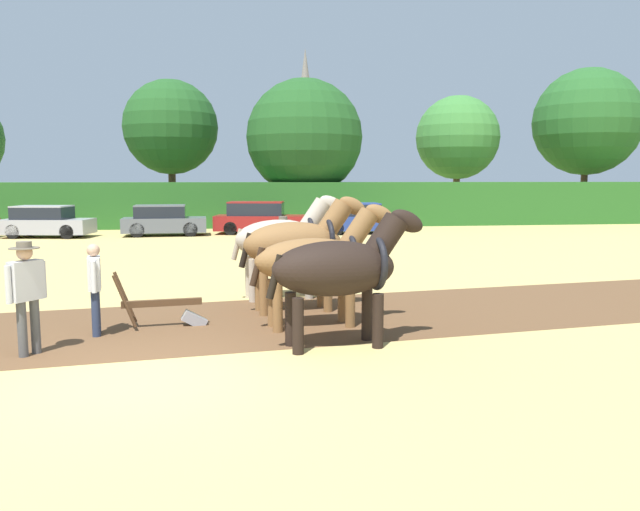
% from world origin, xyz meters
% --- Properties ---
extents(ground_plane, '(240.00, 240.00, 0.00)m').
position_xyz_m(ground_plane, '(0.00, 0.00, 0.00)').
color(ground_plane, tan).
extents(plowed_furrow_strip, '(32.74, 8.43, 0.01)m').
position_xyz_m(plowed_furrow_strip, '(-2.21, 2.75, 0.00)').
color(plowed_furrow_strip, brown).
rests_on(plowed_furrow_strip, ground).
extents(hedgerow, '(74.12, 1.90, 2.50)m').
position_xyz_m(hedgerow, '(0.00, 26.73, 1.25)').
color(hedgerow, '#286023').
rests_on(hedgerow, ground).
extents(tree_left, '(5.64, 5.64, 8.58)m').
position_xyz_m(tree_left, '(-2.19, 30.54, 5.75)').
color(tree_left, '#423323').
rests_on(tree_left, ground).
extents(tree_center_left, '(6.80, 6.80, 8.51)m').
position_xyz_m(tree_center_left, '(5.66, 28.49, 5.10)').
color(tree_center_left, '#4C3823').
rests_on(tree_center_left, ground).
extents(tree_center, '(5.41, 5.41, 8.05)m').
position_xyz_m(tree_center, '(16.02, 31.09, 5.34)').
color(tree_center, brown).
rests_on(tree_center, ground).
extents(tree_center_right, '(7.00, 7.00, 9.92)m').
position_xyz_m(tree_center_right, '(24.74, 30.61, 6.41)').
color(tree_center_right, '#423323').
rests_on(tree_center_right, ground).
extents(church_spire, '(2.54, 2.54, 16.47)m').
position_xyz_m(church_spire, '(9.45, 59.50, 8.62)').
color(church_spire, gray).
rests_on(church_spire, ground).
extents(draft_horse_lead_left, '(2.69, 1.19, 2.28)m').
position_xyz_m(draft_horse_lead_left, '(3.01, 1.30, 1.28)').
color(draft_horse_lead_left, black).
rests_on(draft_horse_lead_left, ground).
extents(draft_horse_lead_right, '(2.79, 1.11, 2.31)m').
position_xyz_m(draft_horse_lead_right, '(2.84, 2.71, 1.24)').
color(draft_horse_lead_right, brown).
rests_on(draft_horse_lead_right, ground).
extents(draft_horse_trail_left, '(2.71, 1.21, 2.41)m').
position_xyz_m(draft_horse_trail_left, '(2.64, 4.11, 1.38)').
color(draft_horse_trail_left, brown).
rests_on(draft_horse_trail_left, ground).
extents(draft_horse_trail_right, '(2.66, 1.17, 2.40)m').
position_xyz_m(draft_horse_trail_right, '(2.46, 5.52, 1.35)').
color(draft_horse_trail_right, '#B2A38E').
rests_on(draft_horse_trail_right, ground).
extents(plow, '(1.68, 0.54, 1.13)m').
position_xyz_m(plow, '(0.15, 3.06, 0.32)').
color(plow, '#4C331E').
rests_on(plow, ground).
extents(farmer_at_plow, '(0.28, 0.64, 1.59)m').
position_xyz_m(farmer_at_plow, '(-1.05, 2.60, 0.92)').
color(farmer_at_plow, '#28334C').
rests_on(farmer_at_plow, ground).
extents(farmer_beside_team, '(0.55, 0.47, 1.76)m').
position_xyz_m(farmer_beside_team, '(2.59, 7.17, 1.04)').
color(farmer_beside_team, '#38332D').
rests_on(farmer_beside_team, ground).
extents(farmer_onlooker_left, '(0.46, 0.56, 1.76)m').
position_xyz_m(farmer_onlooker_left, '(-1.80, 1.47, 1.04)').
color(farmer_onlooker_left, '#4C4C4C').
rests_on(farmer_onlooker_left, ground).
extents(parked_car_left, '(4.19, 2.36, 1.46)m').
position_xyz_m(parked_car_left, '(-7.16, 21.82, 0.71)').
color(parked_car_left, '#9E9EA8').
rests_on(parked_car_left, ground).
extents(parked_car_center_left, '(3.96, 1.91, 1.46)m').
position_xyz_m(parked_car_center_left, '(-1.89, 21.96, 0.71)').
color(parked_car_center_left, '#565B66').
rests_on(parked_car_center_left, ground).
extents(parked_car_center, '(4.64, 2.44, 1.58)m').
position_xyz_m(parked_car_center, '(2.68, 22.32, 0.76)').
color(parked_car_center, maroon).
rests_on(parked_car_center, ground).
extents(parked_car_center_right, '(3.93, 1.80, 1.51)m').
position_xyz_m(parked_car_center_right, '(7.47, 21.74, 0.73)').
color(parked_car_center_right, navy).
rests_on(parked_car_center_right, ground).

